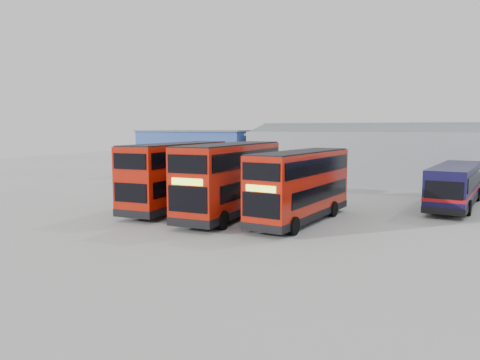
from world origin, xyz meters
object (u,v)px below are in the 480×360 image
office_block (202,153)px  double_decker_right (301,187)px  single_decker_blue (455,186)px  panel_van (142,169)px  maintenance_shed (412,156)px  double_decker_centre (231,180)px  double_decker_left (177,177)px

office_block → double_decker_right: bearing=-50.1°
single_decker_blue → panel_van: 29.10m
maintenance_shed → double_decker_right: size_ratio=3.09×
double_decker_right → single_decker_blue: (8.33, 8.90, -0.60)m
double_decker_centre → single_decker_blue: size_ratio=0.98×
maintenance_shed → single_decker_blue: (3.50, -13.69, -1.18)m
double_decker_left → maintenance_shed: bearing=-121.9°
double_decker_centre → double_decker_right: bearing=1.7°
single_decker_blue → double_decker_right: bearing=55.2°
double_decker_left → double_decker_centre: bearing=167.8°
maintenance_shed → double_decker_right: maintenance_shed is taller
maintenance_shed → double_decker_right: (-4.82, -22.58, -0.57)m
double_decker_centre → double_decker_right: (4.37, 0.07, -0.18)m
double_decker_left → panel_van: size_ratio=1.86×
panel_van → office_block: bearing=45.9°
double_decker_centre → single_decker_blue: bearing=36.1°
office_block → single_decker_blue: (25.50, -11.68, -1.15)m
office_block → single_decker_blue: 28.07m
double_decker_left → double_decker_right: (8.66, -0.86, -0.15)m
panel_van → single_decker_blue: bearing=-28.6°
office_block → double_decker_left: office_block is taller
maintenance_shed → double_decker_right: 23.10m
double_decker_centre → maintenance_shed: bearing=68.7°
office_block → double_decker_right: office_block is taller
single_decker_blue → panel_van: size_ratio=1.93×
double_decker_left → panel_van: double_decker_left is taller
double_decker_centre → double_decker_left: bearing=168.7°
maintenance_shed → panel_van: maintenance_shed is taller
double_decker_left → single_decker_blue: (16.98, 8.04, -0.76)m
office_block → panel_van: bearing=-114.9°
maintenance_shed → double_decker_centre: bearing=-112.1°
maintenance_shed → panel_van: (-25.21, -8.93, -1.33)m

